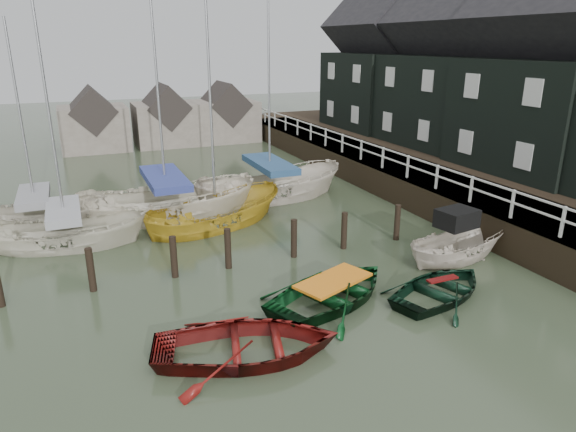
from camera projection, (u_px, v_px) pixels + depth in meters
name	position (u px, v px, depth m)	size (l,w,h in m)	color
ground	(297.00, 300.00, 15.13)	(120.00, 120.00, 0.00)	#2A3622
pier	(384.00, 172.00, 27.11)	(3.04, 32.00, 2.70)	black
land_strip	(465.00, 175.00, 29.38)	(14.00, 38.00, 1.50)	black
quay_houses	(496.00, 74.00, 26.38)	(6.52, 28.14, 10.01)	black
mooring_pilings	(231.00, 254.00, 17.17)	(13.72, 0.22, 1.80)	black
far_sheds	(164.00, 119.00, 37.50)	(14.00, 4.08, 4.39)	#665B51
rowboat_red	(248.00, 356.00, 12.44)	(3.22, 4.50, 0.93)	#5D0F0D
rowboat_green	(333.00, 301.00, 15.07)	(3.18, 4.45, 0.92)	black
rowboat_dkgreen	(441.00, 296.00, 15.36)	(2.66, 3.73, 0.77)	black
motorboat	(456.00, 256.00, 18.05)	(4.53, 2.30, 2.58)	beige
sailboat_a	(68.00, 244.00, 19.18)	(6.12, 3.38, 11.09)	beige
sailboat_b	(168.00, 216.00, 22.26)	(7.99, 3.93, 11.31)	beige
sailboat_c	(216.00, 225.00, 21.33)	(6.74, 4.12, 11.51)	#B69122
sailboat_d	(270.00, 197.00, 24.99)	(7.42, 2.83, 12.32)	beige
sailboat_e	(39.00, 227.00, 20.98)	(6.22, 3.67, 9.23)	#BBB29F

